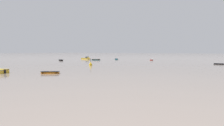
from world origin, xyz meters
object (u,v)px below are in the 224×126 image
at_px(rowboat_moored_0, 219,64).
at_px(rowboat_moored_2, 61,60).
at_px(rowboat_moored_4, 96,60).
at_px(rowboat_moored_7, 151,60).
at_px(motorboat_moored_2, 87,59).
at_px(rowboat_moored_5, 116,59).
at_px(rowboat_moored_3, 50,73).
at_px(channel_buoy, 91,64).

xyz_separation_m(rowboat_moored_0, rowboat_moored_2, (-64.81, -12.79, 0.05)).
distance_m(rowboat_moored_4, rowboat_moored_7, 27.94).
bearing_deg(motorboat_moored_2, rowboat_moored_2, -89.75).
bearing_deg(rowboat_moored_2, rowboat_moored_5, -96.10).
xyz_separation_m(rowboat_moored_3, motorboat_moored_2, (-40.34, 55.64, 0.17)).
relative_size(rowboat_moored_3, channel_buoy, 1.68).
xyz_separation_m(rowboat_moored_5, rowboat_moored_7, (18.99, 3.18, -0.01)).
bearing_deg(rowboat_moored_0, rowboat_moored_4, -9.34).
height_order(rowboat_moored_2, rowboat_moored_7, rowboat_moored_2).
xyz_separation_m(rowboat_moored_3, channel_buoy, (-7.56, 21.03, 0.29)).
bearing_deg(rowboat_moored_2, channel_buoy, 176.50).
height_order(rowboat_moored_4, motorboat_moored_2, motorboat_moored_2).
distance_m(rowboat_moored_2, rowboat_moored_5, 29.80).
relative_size(rowboat_moored_7, channel_buoy, 2.04).
distance_m(rowboat_moored_2, motorboat_moored_2, 18.52).
bearing_deg(rowboat_moored_2, rowboat_moored_0, -146.02).
bearing_deg(rowboat_moored_7, rowboat_moored_2, -66.62).
bearing_deg(rowboat_moored_0, motorboat_moored_2, -13.38).
distance_m(rowboat_moored_0, channel_buoy, 43.32).
bearing_deg(channel_buoy, rowboat_moored_5, 113.25).
relative_size(rowboat_moored_2, channel_buoy, 2.05).
height_order(rowboat_moored_3, channel_buoy, channel_buoy).
distance_m(rowboat_moored_2, rowboat_moored_4, 17.10).
relative_size(motorboat_moored_2, channel_buoy, 2.56).
relative_size(rowboat_moored_4, rowboat_moored_5, 1.02).
xyz_separation_m(rowboat_moored_2, rowboat_moored_5, (14.41, 26.08, 0.01)).
xyz_separation_m(rowboat_moored_7, channel_buoy, (-0.88, -45.35, 0.27)).
relative_size(rowboat_moored_0, rowboat_moored_7, 0.71).
height_order(motorboat_moored_2, channel_buoy, channel_buoy).
distance_m(motorboat_moored_2, rowboat_moored_5, 16.50).
height_order(rowboat_moored_0, rowboat_moored_2, rowboat_moored_2).
bearing_deg(channel_buoy, motorboat_moored_2, 133.45).
xyz_separation_m(rowboat_moored_2, rowboat_moored_3, (40.08, -37.12, -0.03)).
distance_m(rowboat_moored_0, rowboat_moored_7, 35.47).
distance_m(rowboat_moored_0, rowboat_moored_3, 55.70).
relative_size(rowboat_moored_0, motorboat_moored_2, 0.57).
bearing_deg(rowboat_moored_5, rowboat_moored_3, 163.56).
bearing_deg(rowboat_moored_5, rowboat_moored_4, 122.52).
xyz_separation_m(motorboat_moored_2, rowboat_moored_7, (33.66, 10.74, -0.14)).
bearing_deg(rowboat_moored_2, motorboat_moored_2, -66.39).
height_order(rowboat_moored_0, rowboat_moored_3, rowboat_moored_3).
bearing_deg(motorboat_moored_2, rowboat_moored_7, 17.17).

